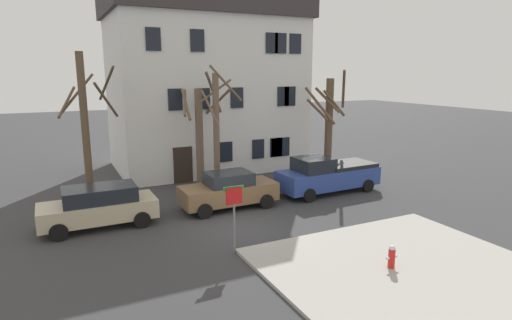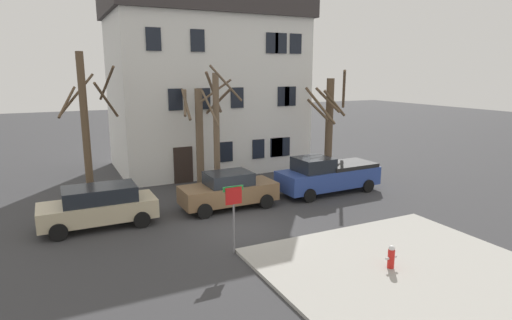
{
  "view_description": "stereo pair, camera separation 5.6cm",
  "coord_description": "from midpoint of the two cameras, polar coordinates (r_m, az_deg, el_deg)",
  "views": [
    {
      "loc": [
        -6.63,
        -15.08,
        6.31
      ],
      "look_at": [
        2.13,
        2.75,
        2.14
      ],
      "focal_mm": 29.57,
      "sensor_mm": 36.0,
      "label": 1
    },
    {
      "loc": [
        -6.58,
        -15.1,
        6.31
      ],
      "look_at": [
        2.13,
        2.75,
        2.14
      ],
      "focal_mm": 29.57,
      "sensor_mm": 36.0,
      "label": 2
    }
  ],
  "objects": [
    {
      "name": "tree_bare_near",
      "position": [
        21.6,
        -21.9,
        4.48
      ],
      "size": [
        2.8,
        3.0,
        7.23
      ],
      "color": "brown",
      "rests_on": "ground_plane"
    },
    {
      "name": "ground_plane",
      "position": [
        17.64,
        -2.23,
        -9.11
      ],
      "size": [
        120.0,
        120.0,
        0.0
      ],
      "primitive_type": "plane",
      "color": "#38383A"
    },
    {
      "name": "building_main",
      "position": [
        28.46,
        -6.69,
        10.61
      ],
      "size": [
        12.24,
        7.91,
        11.31
      ],
      "color": "white",
      "rests_on": "ground_plane"
    },
    {
      "name": "car_brown_sedan",
      "position": [
        19.85,
        -3.64,
        -4.09
      ],
      "size": [
        4.55,
        2.06,
        1.73
      ],
      "color": "brown",
      "rests_on": "ground_plane"
    },
    {
      "name": "sidewalk_slab",
      "position": [
        14.68,
        20.24,
        -14.13
      ],
      "size": [
        8.68,
        8.05,
        0.12
      ],
      "primitive_type": "cube",
      "color": "#A8A59E",
      "rests_on": "ground_plane"
    },
    {
      "name": "tree_bare_far",
      "position": [
        22.07,
        -5.26,
        4.14
      ],
      "size": [
        1.95,
        2.31,
        6.64
      ],
      "color": "brown",
      "rests_on": "ground_plane"
    },
    {
      "name": "bicycle_leaning",
      "position": [
        21.36,
        -17.53,
        -4.87
      ],
      "size": [
        1.71,
        0.47,
        1.03
      ],
      "color": "black",
      "rests_on": "ground_plane"
    },
    {
      "name": "street_sign_pole",
      "position": [
        14.68,
        -2.94,
        -6.3
      ],
      "size": [
        0.76,
        0.07,
        2.47
      ],
      "color": "slate",
      "rests_on": "ground_plane"
    },
    {
      "name": "tree_bare_mid",
      "position": [
        23.42,
        -7.48,
        3.84
      ],
      "size": [
        2.65,
        3.0,
        6.34
      ],
      "color": "brown",
      "rests_on": "ground_plane"
    },
    {
      "name": "pickup_truck_blue",
      "position": [
        22.64,
        9.74,
        -2.0
      ],
      "size": [
        5.66,
        2.34,
        1.98
      ],
      "color": "#2D4799",
      "rests_on": "ground_plane"
    },
    {
      "name": "tree_bare_end",
      "position": [
        26.19,
        9.91,
        5.04
      ],
      "size": [
        2.67,
        2.3,
        6.43
      ],
      "color": "brown",
      "rests_on": "ground_plane"
    },
    {
      "name": "car_beige_wagon",
      "position": [
        18.63,
        -20.41,
        -5.82
      ],
      "size": [
        4.62,
        2.1,
        1.71
      ],
      "color": "#C6B793",
      "rests_on": "ground_plane"
    },
    {
      "name": "fire_hydrant",
      "position": [
        14.52,
        17.93,
        -12.29
      ],
      "size": [
        0.42,
        0.22,
        0.76
      ],
      "color": "red",
      "rests_on": "sidewalk_slab"
    }
  ]
}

